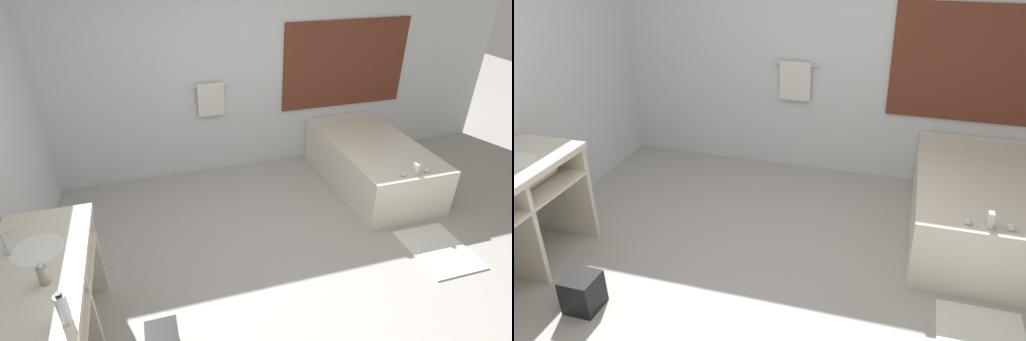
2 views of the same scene
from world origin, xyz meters
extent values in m
plane|color=#A8A39E|center=(0.00, 0.00, 0.00)|extent=(16.00, 16.00, 0.00)
cube|color=silver|center=(0.00, 2.23, 1.35)|extent=(7.40, 0.06, 2.70)
cube|color=brown|center=(1.48, 2.19, 1.27)|extent=(1.70, 0.02, 1.10)
cylinder|color=silver|center=(-0.30, 2.16, 1.15)|extent=(0.50, 0.02, 0.02)
cube|color=silver|center=(-0.30, 2.15, 0.98)|extent=(0.32, 0.04, 0.40)
cube|color=beige|center=(-1.88, 0.36, 0.42)|extent=(0.57, 0.04, 0.84)
cylinder|color=silver|center=(-1.84, 0.04, 0.71)|extent=(0.13, 0.37, 0.13)
cube|color=silver|center=(1.48, 1.30, 0.28)|extent=(0.98, 1.78, 0.57)
ellipsoid|color=white|center=(1.48, 1.30, 0.42)|extent=(0.70, 1.28, 0.30)
cube|color=silver|center=(1.48, 0.51, 0.63)|extent=(0.04, 0.07, 0.12)
sphere|color=silver|center=(1.34, 0.51, 0.60)|extent=(0.06, 0.06, 0.06)
sphere|color=silver|center=(1.62, 0.51, 0.60)|extent=(0.06, 0.06, 0.06)
cube|color=black|center=(-1.19, -0.44, 0.13)|extent=(0.23, 0.23, 0.27)
camera|label=1|loc=(-1.08, -2.42, 2.64)|focal=28.00mm
camera|label=2|loc=(0.83, -2.69, 2.49)|focal=35.00mm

